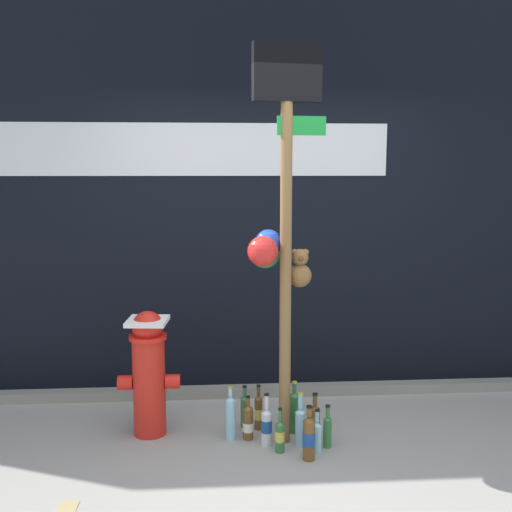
% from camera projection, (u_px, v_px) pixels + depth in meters
% --- Properties ---
extents(ground_plane, '(14.00, 14.00, 0.00)m').
position_uv_depth(ground_plane, '(289.00, 478.00, 3.61)').
color(ground_plane, '#9E9B93').
extents(building_wall, '(10.00, 0.21, 3.80)m').
position_uv_depth(building_wall, '(266.00, 163.00, 5.00)').
color(building_wall, black).
rests_on(building_wall, ground_plane).
extents(curb_strip, '(8.00, 0.12, 0.08)m').
position_uv_depth(curb_strip, '(269.00, 391.00, 4.92)').
color(curb_strip, gray).
rests_on(curb_strip, ground_plane).
extents(memorial_post, '(0.51, 0.42, 2.63)m').
position_uv_depth(memorial_post, '(279.00, 216.00, 3.90)').
color(memorial_post, olive).
rests_on(memorial_post, ground_plane).
extents(fire_hydrant, '(0.43, 0.29, 0.88)m').
position_uv_depth(fire_hydrant, '(149.00, 370.00, 4.15)').
color(fire_hydrant, red).
rests_on(fire_hydrant, ground_plane).
extents(bottle_0, '(0.07, 0.07, 0.31)m').
position_uv_depth(bottle_0, '(248.00, 422.00, 4.11)').
color(bottle_0, brown).
rests_on(bottle_0, ground_plane).
extents(bottle_1, '(0.07, 0.07, 0.37)m').
position_uv_depth(bottle_1, '(300.00, 425.00, 4.01)').
color(bottle_1, '#93CCE0').
rests_on(bottle_1, ground_plane).
extents(bottle_2, '(0.06, 0.06, 0.29)m').
position_uv_depth(bottle_2, '(327.00, 430.00, 4.00)').
color(bottle_2, '#337038').
rests_on(bottle_2, ground_plane).
extents(bottle_3, '(0.08, 0.08, 0.37)m').
position_uv_depth(bottle_3, '(294.00, 411.00, 4.22)').
color(bottle_3, '#337038').
rests_on(bottle_3, ground_plane).
extents(bottle_4, '(0.06, 0.06, 0.30)m').
position_uv_depth(bottle_4, '(280.00, 435.00, 3.93)').
color(bottle_4, '#337038').
rests_on(bottle_4, ground_plane).
extents(bottle_5, '(0.06, 0.06, 0.31)m').
position_uv_depth(bottle_5, '(245.00, 410.00, 4.31)').
color(bottle_5, '#337038').
rests_on(bottle_5, ground_plane).
extents(bottle_6, '(0.06, 0.06, 0.30)m').
position_uv_depth(bottle_6, '(317.00, 436.00, 3.91)').
color(bottle_6, '#93CCE0').
rests_on(bottle_6, ground_plane).
extents(bottle_7, '(0.07, 0.07, 0.38)m').
position_uv_depth(bottle_7, '(231.00, 417.00, 4.10)').
color(bottle_7, '#93CCE0').
rests_on(bottle_7, ground_plane).
extents(bottle_8, '(0.06, 0.06, 0.33)m').
position_uv_depth(bottle_8, '(259.00, 412.00, 4.27)').
color(bottle_8, brown).
rests_on(bottle_8, ground_plane).
extents(bottle_9, '(0.07, 0.07, 0.34)m').
position_uv_depth(bottle_9, '(315.00, 422.00, 4.08)').
color(bottle_9, brown).
rests_on(bottle_9, ground_plane).
extents(bottle_10, '(0.07, 0.07, 0.36)m').
position_uv_depth(bottle_10, '(267.00, 426.00, 4.02)').
color(bottle_10, silver).
rests_on(bottle_10, ground_plane).
extents(bottle_11, '(0.08, 0.08, 0.36)m').
position_uv_depth(bottle_11, '(309.00, 437.00, 3.82)').
color(bottle_11, brown).
rests_on(bottle_11, ground_plane).
extents(litter_1, '(0.11, 0.13, 0.01)m').
position_uv_depth(litter_1, '(67.00, 507.00, 3.29)').
color(litter_1, tan).
rests_on(litter_1, ground_plane).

